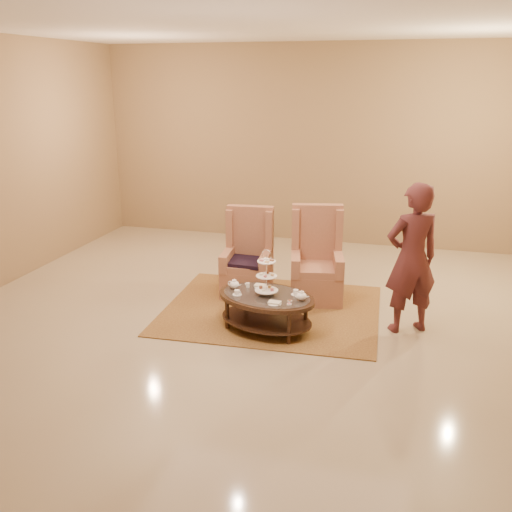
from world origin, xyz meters
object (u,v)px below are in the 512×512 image
(tea_table, at_px, (266,301))
(armchair_right, at_px, (316,268))
(armchair_left, at_px, (248,265))
(person, at_px, (412,259))

(tea_table, height_order, armchair_right, armchair_right)
(armchair_left, distance_m, person, 2.35)
(armchair_right, bearing_deg, tea_table, -119.81)
(tea_table, xyz_separation_m, person, (1.63, 0.45, 0.53))
(armchair_left, bearing_deg, armchair_right, -2.64)
(tea_table, distance_m, armchair_right, 1.26)
(tea_table, height_order, person, person)
(person, bearing_deg, armchair_left, -46.48)
(armchair_right, bearing_deg, person, -42.83)
(person, bearing_deg, tea_table, -13.27)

